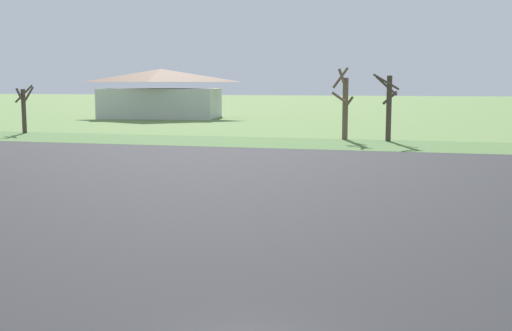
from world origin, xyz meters
The scene contains 6 objects.
asphalt_apron centered at (0.00, 17.24, 0.03)m, with size 105.13×57.48×0.05m, color #28282B.
grass_verge_strip centered at (0.00, 51.99, 0.03)m, with size 165.13×12.00×0.06m, color #4C7039.
bare_tree_far_left centered at (-44.88, 56.43, 3.25)m, with size 2.56×2.46×6.12m.
bare_tree_left_of_center centered at (-4.86, 57.52, 3.99)m, with size 2.48×3.07×8.07m.
bare_tree_center centered at (0.01, 56.48, 3.95)m, with size 2.83×2.65×7.32m.
visitor_building centered at (-42.70, 94.80, 4.29)m, with size 23.11×16.88×8.82m.
Camera 1 is at (3.81, -13.95, 6.39)m, focal length 44.93 mm.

